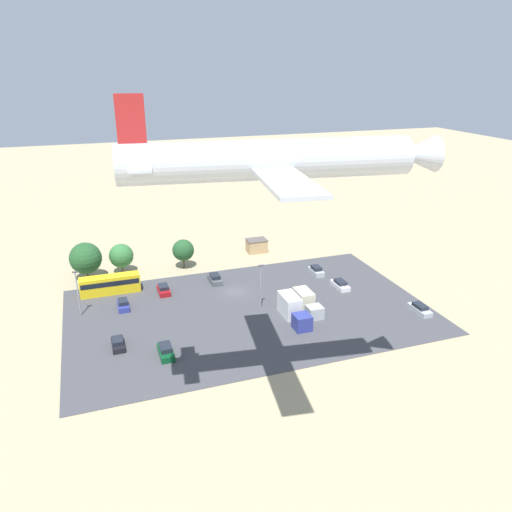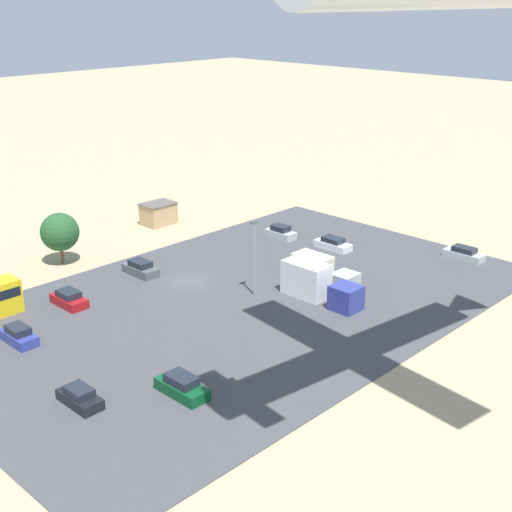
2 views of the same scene
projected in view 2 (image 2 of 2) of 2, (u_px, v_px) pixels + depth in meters
ground_plane at (189, 282)px, 77.23m from camera, size 400.00×400.00×0.00m
parking_lot_surface at (241, 302)px, 71.96m from camera, size 59.72×37.26×0.08m
shed_building at (158, 214)px, 95.95m from camera, size 4.42×3.38×2.94m
parked_car_0 at (281, 233)px, 90.54m from camera, size 1.85×4.01×1.65m
parked_car_1 at (141, 269)px, 78.86m from camera, size 1.99×4.42×1.60m
parked_car_2 at (80, 397)px, 53.91m from camera, size 1.81×4.01×1.45m
parked_car_3 at (69, 299)px, 71.03m from camera, size 1.99×4.20×1.57m
parked_car_4 at (182, 387)px, 55.21m from camera, size 1.94×4.58×1.66m
parked_car_5 at (19, 336)px, 63.45m from camera, size 1.82×4.10×1.59m
parked_car_6 at (333, 244)px, 86.82m from camera, size 1.91×4.63×1.41m
parked_car_7 at (464, 254)px, 83.51m from camera, size 1.82×4.71×1.44m
parked_truck_0 at (317, 284)px, 72.15m from camera, size 2.58×8.91×3.55m
parked_truck_1 at (321, 272)px, 76.11m from camera, size 2.50×7.70×2.92m
tree_apron_far at (60, 232)px, 81.20m from camera, size 4.41×4.41×6.01m
light_pole_lot_edge at (254, 255)px, 72.13m from camera, size 0.90×0.28×7.97m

